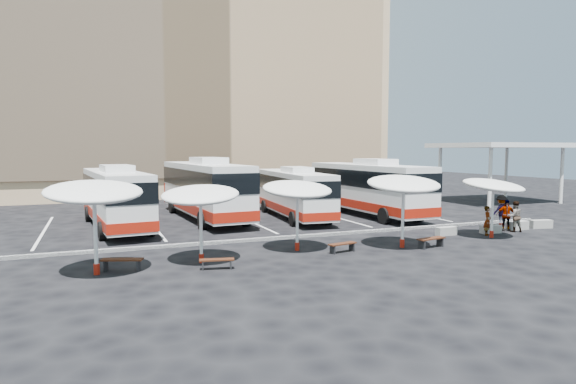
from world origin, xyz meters
name	(u,v)px	position (x,y,z in m)	size (l,w,h in m)	color
ground	(292,240)	(0.00, 0.00, 0.00)	(120.00, 120.00, 0.00)	black
sandstone_building	(181,77)	(0.00, 31.87, 12.63)	(42.00, 18.25, 29.60)	tan
service_canopy	(500,147)	(24.00, 10.00, 4.87)	(10.00, 8.00, 5.20)	white
curb_divider	(288,237)	(0.00, 0.50, 0.07)	(34.00, 0.25, 0.15)	black
bay_lines	(246,219)	(0.00, 8.00, 0.01)	(24.15, 12.00, 0.01)	white
bus_0	(115,196)	(-8.14, 7.62, 1.91)	(3.63, 11.99, 3.75)	white
bus_1	(204,187)	(-2.45, 9.41, 2.11)	(3.62, 13.15, 4.13)	white
bus_2	(293,191)	(3.22, 7.64, 1.79)	(3.23, 11.16, 3.50)	white
bus_3	(366,186)	(8.61, 6.98, 2.04)	(3.10, 12.63, 4.00)	white
sunshade_0	(94,192)	(-9.29, -3.54, 3.06)	(3.80, 3.84, 3.61)	white
sunshade_1	(200,195)	(-5.30, -3.12, 2.78)	(4.15, 4.17, 3.27)	white
sunshade_2	(297,189)	(-0.72, -2.37, 2.81)	(3.24, 3.28, 3.31)	white
sunshade_3	(403,184)	(4.15, -3.61, 3.00)	(4.12, 4.15, 3.53)	white
sunshade_4	(493,186)	(10.03, -3.24, 2.74)	(3.91, 3.93, 3.22)	white
wood_bench_0	(122,262)	(-8.38, -3.33, 0.36)	(1.59, 0.93, 0.47)	#33170B
wood_bench_1	(217,261)	(-4.98, -4.46, 0.31)	(1.38, 0.63, 0.41)	#33170B
wood_bench_2	(342,245)	(0.98, -3.55, 0.33)	(1.44, 0.64, 0.43)	#33170B
wood_bench_3	(431,240)	(5.37, -4.19, 0.36)	(1.58, 0.65, 0.47)	#33170B
conc_bench_0	(446,231)	(8.29, -1.79, 0.23)	(1.21, 0.40, 0.45)	gray
conc_bench_1	(491,229)	(11.00, -2.20, 0.22)	(1.19, 0.40, 0.45)	gray
conc_bench_2	(517,225)	(13.33, -1.88, 0.25)	(1.33, 0.44, 0.50)	gray
conc_bench_3	(541,224)	(15.09, -1.97, 0.24)	(1.29, 0.43, 0.48)	gray
passenger_0	(488,221)	(10.32, -2.65, 0.80)	(0.58, 0.38, 1.59)	black
passenger_1	(515,217)	(12.59, -2.37, 0.87)	(0.85, 0.66, 1.74)	black
passenger_2	(506,215)	(12.42, -1.89, 0.89)	(1.04, 0.43, 1.77)	black
passenger_3	(501,211)	(13.45, -0.54, 0.94)	(1.22, 0.70, 1.88)	black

